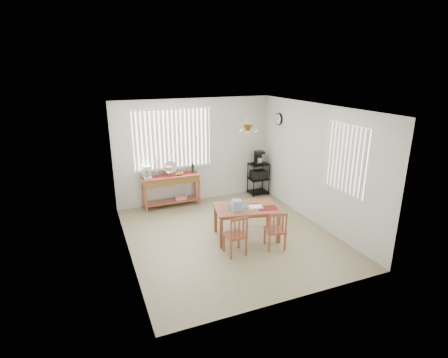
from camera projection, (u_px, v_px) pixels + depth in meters
name	position (u px, v px, depth m)	size (l,w,h in m)	color
ground	(230.00, 236.00, 7.19)	(4.00, 4.50, 0.01)	#9A8D68
room_shell	(230.00, 156.00, 6.68)	(4.20, 4.70, 2.70)	silver
sideboard	(171.00, 183.00, 8.54)	(1.42, 0.40, 0.80)	#9F5335
sideboard_items	(161.00, 171.00, 8.37)	(1.34, 0.33, 0.61)	maroon
wire_cart	(258.00, 176.00, 9.40)	(0.50, 0.40, 0.85)	black
cart_items	(259.00, 158.00, 9.26)	(0.20, 0.24, 0.35)	black
dining_table	(246.00, 211.00, 6.95)	(1.37, 1.03, 0.66)	#9F5335
table_items	(242.00, 206.00, 6.78)	(0.94, 0.63, 0.21)	#167D6C
chair_left	(236.00, 235.00, 6.36)	(0.37, 0.37, 0.78)	#9F5335
chair_right	(276.00, 230.00, 6.57)	(0.42, 0.42, 0.77)	#9F5335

